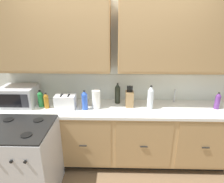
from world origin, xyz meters
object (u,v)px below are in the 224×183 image
object	(u,v)px
microwave	(19,96)
knife_block	(129,99)
paper_towel_roll	(96,99)
bottle_violet	(218,101)
bottle_green	(41,99)
toaster	(65,102)
bottle_amber	(46,101)
bottle_clear	(150,98)
bottle_blue	(85,100)
bottle_dark	(118,93)
stove_range	(23,161)

from	to	relation	value
microwave	knife_block	world-z (taller)	knife_block
knife_block	paper_towel_roll	bearing A→B (deg)	-171.29
bottle_violet	bottle_green	bearing A→B (deg)	179.74
toaster	bottle_violet	xyz separation A→B (m)	(2.11, 0.03, 0.02)
toaster	bottle_green	world-z (taller)	bottle_green
microwave	bottle_amber	distance (m)	0.43
paper_towel_roll	bottle_clear	distance (m)	0.75
bottle_clear	bottle_blue	distance (m)	0.90
bottle_violet	bottle_dark	xyz separation A→B (m)	(-1.38, 0.16, 0.03)
bottle_amber	bottle_green	size ratio (longest dim) A/B	0.93
microwave	bottle_amber	bearing A→B (deg)	-11.97
bottle_violet	bottle_blue	xyz separation A→B (m)	(-1.83, -0.07, 0.02)
bottle_blue	toaster	bearing A→B (deg)	172.80
bottle_dark	paper_towel_roll	bearing A→B (deg)	-148.40
bottle_clear	paper_towel_roll	bearing A→B (deg)	179.52
toaster	bottle_blue	size ratio (longest dim) A/B	1.01
toaster	bottle_clear	xyz separation A→B (m)	(1.18, 0.01, 0.07)
knife_block	bottle_amber	bearing A→B (deg)	-175.56
stove_range	microwave	bearing A→B (deg)	112.70
bottle_violet	bottle_amber	xyz separation A→B (m)	(-2.37, -0.04, -0.01)
microwave	bottle_clear	bearing A→B (deg)	-2.36
bottle_amber	bottle_violet	bearing A→B (deg)	0.88
bottle_dark	microwave	bearing A→B (deg)	-175.47
microwave	bottle_green	bearing A→B (deg)	-7.29
bottle_green	bottle_violet	bearing A→B (deg)	-0.26
knife_block	bottle_dark	bearing A→B (deg)	146.70
knife_block	bottle_clear	xyz separation A→B (m)	(0.28, -0.08, 0.05)
knife_block	paper_towel_roll	size ratio (longest dim) A/B	1.19
toaster	bottle_dark	xyz separation A→B (m)	(0.73, 0.20, 0.05)
paper_towel_roll	bottle_violet	world-z (taller)	paper_towel_roll
knife_block	microwave	bearing A→B (deg)	-179.97
bottle_amber	bottle_dark	distance (m)	1.01
microwave	toaster	world-z (taller)	microwave
stove_range	toaster	xyz separation A→B (m)	(0.41, 0.59, 0.53)
paper_towel_roll	bottle_green	world-z (taller)	paper_towel_roll
bottle_violet	paper_towel_roll	bearing A→B (deg)	-179.39
toaster	bottle_green	xyz separation A→B (m)	(-0.36, 0.04, 0.02)
microwave	bottle_dark	world-z (taller)	bottle_dark
toaster	bottle_green	distance (m)	0.37
paper_towel_roll	knife_block	bearing A→B (deg)	8.71
knife_block	paper_towel_roll	xyz separation A→B (m)	(-0.47, -0.07, 0.01)
paper_towel_roll	bottle_clear	bearing A→B (deg)	-0.48
bottle_violet	bottle_clear	bearing A→B (deg)	-178.52
stove_range	bottle_violet	size ratio (longest dim) A/B	3.94
bottle_amber	bottle_blue	xyz separation A→B (m)	(0.54, -0.03, 0.03)
bottle_clear	toaster	bearing A→B (deg)	-179.55
paper_towel_roll	bottle_clear	xyz separation A→B (m)	(0.75, -0.01, 0.03)
toaster	stove_range	bearing A→B (deg)	-124.42
bottle_amber	bottle_dark	xyz separation A→B (m)	(0.99, 0.20, 0.04)
bottle_dark	bottle_violet	bearing A→B (deg)	-6.80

